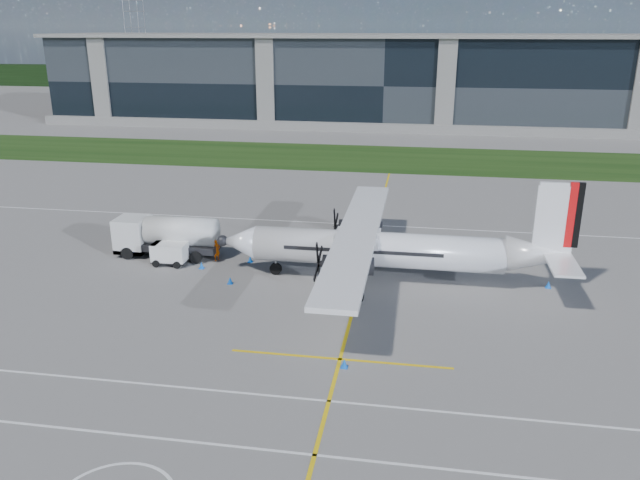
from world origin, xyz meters
TOP-DOWN VIEW (x-y plane):
  - ground at (0.00, 40.00)m, footprint 400.00×400.00m
  - grass_strip at (0.00, 48.00)m, footprint 400.00×18.00m
  - terminal_building at (0.00, 80.00)m, footprint 120.00×20.00m
  - tree_line at (0.00, 140.00)m, footprint 400.00×6.00m
  - pylon_west at (-80.00, 150.00)m, footprint 9.00×4.60m
  - yellow_taxiway_centerline at (3.00, 10.00)m, footprint 0.20×70.00m
  - white_lane_line at (0.00, -14.00)m, footprint 90.00×0.15m
  - turboprop_aircraft at (4.94, 5.23)m, footprint 24.32×25.22m
  - fuel_tanker_truck at (-12.86, 7.62)m, footprint 8.42×2.74m
  - baggage_tug at (-11.43, 5.90)m, footprint 2.70×1.62m
  - ground_crew_person at (-8.23, 7.28)m, footprint 0.86×0.93m
  - safety_cone_stbdwing at (2.62, 18.34)m, footprint 0.36×0.36m
  - safety_cone_tail at (15.75, 5.87)m, footprint 0.36×0.36m
  - safety_cone_fwd at (-8.82, 5.46)m, footprint 0.36×0.36m
  - safety_cone_nose_port at (-5.89, 3.04)m, footprint 0.36×0.36m
  - safety_cone_portwing at (3.33, -6.80)m, footprint 0.36×0.36m
  - safety_cone_nose_stbd at (-5.64, 7.33)m, footprint 0.36×0.36m

SIDE VIEW (x-z plane):
  - ground at x=0.00m, z-range 0.00..0.00m
  - yellow_taxiway_centerline at x=3.00m, z-range 0.00..0.01m
  - white_lane_line at x=0.00m, z-range 0.00..0.01m
  - grass_strip at x=0.00m, z-range 0.00..0.04m
  - safety_cone_stbdwing at x=2.62m, z-range 0.00..0.50m
  - safety_cone_tail at x=15.75m, z-range 0.00..0.50m
  - safety_cone_fwd at x=-8.82m, z-range 0.00..0.50m
  - safety_cone_nose_port at x=-5.89m, z-range 0.00..0.50m
  - safety_cone_portwing at x=3.33m, z-range 0.00..0.50m
  - safety_cone_nose_stbd at x=-5.64m, z-range 0.00..0.50m
  - baggage_tug at x=-11.43m, z-range 0.00..1.62m
  - ground_crew_person at x=-8.23m, z-range 0.00..1.87m
  - fuel_tanker_truck at x=-12.86m, z-range 0.00..3.16m
  - tree_line at x=0.00m, z-range 0.00..6.00m
  - turboprop_aircraft at x=4.94m, z-range 0.00..7.57m
  - terminal_building at x=0.00m, z-range 0.00..15.00m
  - pylon_west at x=-80.00m, z-range 0.00..30.00m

